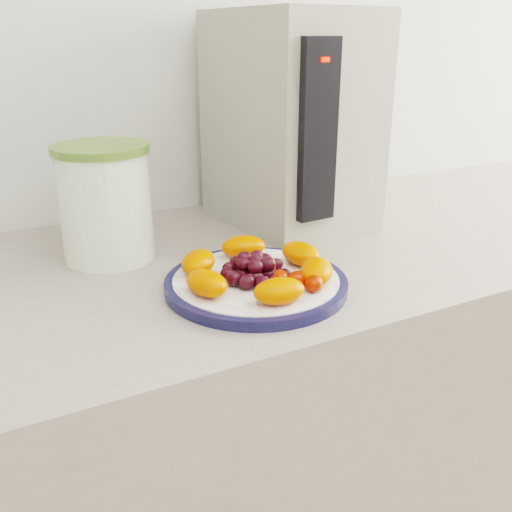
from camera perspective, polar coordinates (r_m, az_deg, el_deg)
counter at (r=1.19m, az=0.13°, el=-20.31°), size 3.50×0.60×0.90m
cabinet_face at (r=1.21m, az=0.13°, el=-21.37°), size 3.48×0.58×0.84m
plate_rim at (r=0.81m, az=-0.00°, el=-2.81°), size 0.26×0.26×0.01m
plate_face at (r=0.81m, az=-0.00°, el=-2.74°), size 0.23×0.23×0.02m
canister at (r=0.93m, az=-14.77°, el=4.80°), size 0.18×0.18×0.17m
canister_lid at (r=0.90m, az=-15.31°, el=10.33°), size 0.19×0.19×0.01m
appliance_body at (r=1.07m, az=3.33°, el=13.33°), size 0.23×0.31×0.38m
appliance_panel at (r=0.91m, az=6.14°, el=12.18°), size 0.07×0.03×0.28m
appliance_led at (r=0.89m, az=6.91°, el=18.93°), size 0.01×0.01×0.01m
fruit_plate at (r=0.80m, az=0.38°, el=-1.23°), size 0.22×0.22×0.04m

